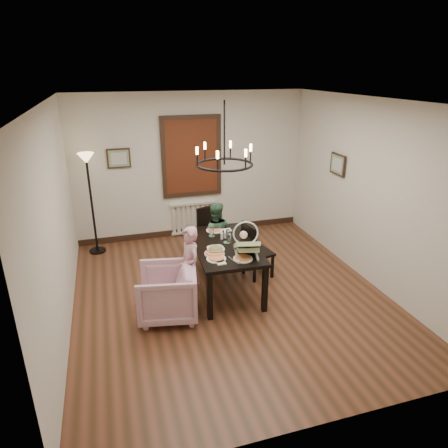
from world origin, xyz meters
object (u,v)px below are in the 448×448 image
chair_right (258,249)px  baby_bouncer (247,244)px  armchair (167,293)px  drinking_glass (229,238)px  dining_table (224,249)px  floor_lamp (92,206)px  elderly_woman (190,273)px  chair_far (213,235)px  seated_man (215,241)px

chair_right → baby_bouncer: baby_bouncer is taller
armchair → drinking_glass: drinking_glass is taller
dining_table → floor_lamp: 2.72m
armchair → elderly_woman: 0.44m
armchair → baby_bouncer: bearing=102.8°
elderly_woman → armchair: bearing=-71.7°
baby_bouncer → drinking_glass: bearing=115.9°
chair_far → elderly_woman: size_ratio=0.97×
dining_table → seated_man: 0.76m
drinking_glass → armchair: bearing=-154.0°
chair_far → elderly_woman: 1.45m
elderly_woman → seated_man: (0.64, 0.99, -0.01)m
armchair → elderly_woman: size_ratio=0.81×
elderly_woman → dining_table: bearing=102.1°
dining_table → elderly_woman: (-0.58, -0.26, -0.17)m
dining_table → baby_bouncer: bearing=-63.8°
chair_far → baby_bouncer: (0.09, -1.45, 0.44)m
drinking_glass → floor_lamp: floor_lamp is taller
seated_man → drinking_glass: size_ratio=6.56×
chair_right → drinking_glass: chair_right is taller
elderly_woman → seated_man: elderly_woman is taller
chair_right → baby_bouncer: 0.93m
dining_table → chair_far: chair_far is taller
armchair → drinking_glass: bearing=126.8°
chair_right → elderly_woman: size_ratio=0.95×
armchair → elderly_woman: bearing=131.1°
drinking_glass → chair_far: bearing=88.7°
chair_far → drinking_glass: 1.04m
chair_right → elderly_woman: 1.33m
baby_bouncer → armchair: bearing=-165.2°
dining_table → chair_far: bearing=86.6°
dining_table → armchair: size_ratio=2.06×
chair_right → seated_man: bearing=39.0°
armchair → drinking_glass: (1.03, 0.50, 0.46)m
armchair → seated_man: seated_man is taller
chair_right → armchair: (-1.59, -0.72, -0.11)m
baby_bouncer → chair_right: bearing=68.9°
floor_lamp → chair_right: bearing=-34.2°
chair_far → drinking_glass: size_ratio=6.47×
chair_far → armchair: bearing=-143.0°
seated_man → chair_right: bearing=151.7°
seated_man → drinking_glass: (0.03, -0.70, 0.34)m
chair_far → dining_table: bearing=-113.6°
armchair → dining_table: bearing=127.3°
dining_table → elderly_woman: elderly_woman is taller
seated_man → baby_bouncer: baby_bouncer is taller
dining_table → chair_far: size_ratio=1.72×
chair_right → seated_man: 0.76m
elderly_woman → floor_lamp: 2.59m
chair_far → chair_right: (0.54, -0.77, -0.01)m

